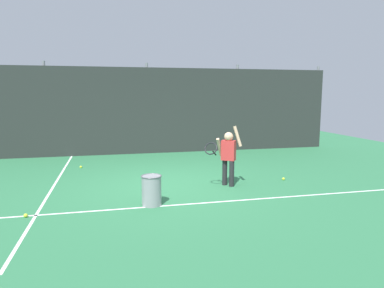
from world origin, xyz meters
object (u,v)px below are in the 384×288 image
object	(u,v)px
tennis_player	(228,154)
tennis_ball_0	(81,167)
ball_hopper	(152,190)
tennis_ball_1	(26,215)
tennis_ball_2	(283,179)

from	to	relation	value
tennis_player	tennis_ball_0	size ratio (longest dim) A/B	20.46
tennis_player	tennis_ball_0	bearing A→B (deg)	177.44
ball_hopper	tennis_ball_0	xyz separation A→B (m)	(-1.54, 3.66, -0.26)
tennis_ball_1	tennis_ball_2	bearing A→B (deg)	13.71
tennis_player	tennis_ball_2	bearing A→B (deg)	42.69
tennis_ball_2	tennis_ball_0	bearing A→B (deg)	152.45
tennis_ball_0	tennis_ball_1	distance (m)	3.87
ball_hopper	tennis_ball_1	distance (m)	2.14
tennis_ball_1	tennis_ball_2	size ratio (longest dim) A/B	1.00
tennis_ball_0	tennis_ball_2	size ratio (longest dim) A/B	1.00
ball_hopper	tennis_ball_1	bearing A→B (deg)	-175.59
tennis_player	ball_hopper	world-z (taller)	tennis_player
ball_hopper	tennis_ball_2	size ratio (longest dim) A/B	8.52
tennis_player	tennis_ball_2	distance (m)	1.63
tennis_ball_0	tennis_ball_2	world-z (taller)	same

